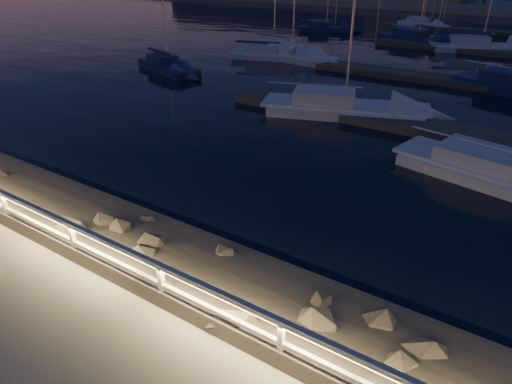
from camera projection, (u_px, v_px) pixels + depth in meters
ground at (237, 340)px, 9.08m from camera, size 400.00×400.00×0.00m
harbor_water at (493, 77)px, 32.55m from camera, size 400.00×440.00×0.60m
guard_rail at (234, 309)px, 8.76m from camera, size 44.11×0.12×1.06m
floating_docks at (498, 66)px, 33.24m from camera, size 22.00×36.00×0.40m
sailboat_a at (167, 65)px, 32.53m from camera, size 6.42×3.57×10.62m
sailboat_b at (340, 106)px, 23.61m from camera, size 8.72×5.11×14.38m
sailboat_d at (502, 173)px, 16.51m from camera, size 8.41×3.99×13.71m
sailboat_e at (290, 54)px, 35.94m from camera, size 7.63×3.23×12.67m
sailboat_f at (272, 54)px, 36.34m from camera, size 7.10×4.07×11.70m
sailboat_i at (325, 28)px, 49.30m from camera, size 6.18×3.54×10.22m
sailboat_j at (479, 46)px, 39.14m from camera, size 8.61×5.43×14.30m
sailboat_m at (422, 24)px, 52.03m from camera, size 6.25×3.76×10.38m
sailboat_n at (416, 39)px, 42.55m from camera, size 8.31×5.12×13.76m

